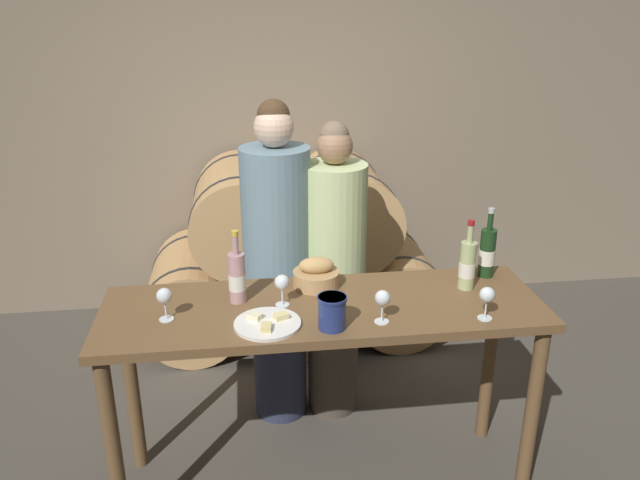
{
  "coord_description": "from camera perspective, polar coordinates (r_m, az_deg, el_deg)",
  "views": [
    {
      "loc": [
        -0.32,
        -2.35,
        2.17
      ],
      "look_at": [
        0.0,
        0.12,
        1.2
      ],
      "focal_mm": 35.0,
      "sensor_mm": 36.0,
      "label": 1
    }
  ],
  "objects": [
    {
      "name": "stone_wall_back",
      "position": [
        4.46,
        -3.31,
        13.87
      ],
      "size": [
        10.0,
        0.12,
        3.2
      ],
      "color": "gray",
      "rests_on": "ground_plane"
    },
    {
      "name": "barrel_stack",
      "position": [
        4.19,
        -2.43,
        -1.68
      ],
      "size": [
        1.97,
        0.88,
        1.2
      ],
      "color": "tan",
      "rests_on": "ground_plane"
    },
    {
      "name": "tasting_table",
      "position": [
        2.73,
        0.33,
        -8.5
      ],
      "size": [
        1.89,
        0.6,
        0.95
      ],
      "color": "brown",
      "rests_on": "ground_plane"
    },
    {
      "name": "person_left",
      "position": [
        3.22,
        -3.91,
        -2.39
      ],
      "size": [
        0.35,
        0.35,
        1.73
      ],
      "color": "#2D334C",
      "rests_on": "ground_plane"
    },
    {
      "name": "person_right",
      "position": [
        3.27,
        1.26,
        -3.06
      ],
      "size": [
        0.33,
        0.33,
        1.62
      ],
      "color": "#4C4238",
      "rests_on": "ground_plane"
    },
    {
      "name": "wine_bottle_red",
      "position": [
        2.99,
        15.04,
        -1.1
      ],
      "size": [
        0.07,
        0.07,
        0.33
      ],
      "color": "#193819",
      "rests_on": "tasting_table"
    },
    {
      "name": "wine_bottle_white",
      "position": [
        2.85,
        13.32,
        -2.22
      ],
      "size": [
        0.07,
        0.07,
        0.32
      ],
      "color": "#ADBC7F",
      "rests_on": "tasting_table"
    },
    {
      "name": "wine_bottle_rose",
      "position": [
        2.67,
        -7.59,
        -3.39
      ],
      "size": [
        0.07,
        0.07,
        0.32
      ],
      "color": "#BC8E93",
      "rests_on": "tasting_table"
    },
    {
      "name": "blue_crock",
      "position": [
        2.46,
        1.11,
        -6.51
      ],
      "size": [
        0.12,
        0.12,
        0.14
      ],
      "color": "navy",
      "rests_on": "tasting_table"
    },
    {
      "name": "bread_basket",
      "position": [
        2.82,
        -0.34,
        -3.23
      ],
      "size": [
        0.21,
        0.21,
        0.14
      ],
      "color": "tan",
      "rests_on": "tasting_table"
    },
    {
      "name": "cheese_plate",
      "position": [
        2.51,
        -4.82,
        -7.6
      ],
      "size": [
        0.27,
        0.27,
        0.04
      ],
      "color": "white",
      "rests_on": "tasting_table"
    },
    {
      "name": "wine_glass_far_left",
      "position": [
        2.58,
        -14.04,
        -5.09
      ],
      "size": [
        0.06,
        0.06,
        0.14
      ],
      "color": "white",
      "rests_on": "tasting_table"
    },
    {
      "name": "wine_glass_left",
      "position": [
        2.63,
        -3.49,
        -3.98
      ],
      "size": [
        0.06,
        0.06,
        0.14
      ],
      "color": "white",
      "rests_on": "tasting_table"
    },
    {
      "name": "wine_glass_center",
      "position": [
        2.5,
        5.74,
        -5.42
      ],
      "size": [
        0.06,
        0.06,
        0.14
      ],
      "color": "white",
      "rests_on": "tasting_table"
    },
    {
      "name": "wine_glass_right",
      "position": [
        2.6,
        15.03,
        -4.97
      ],
      "size": [
        0.06,
        0.06,
        0.14
      ],
      "color": "white",
      "rests_on": "tasting_table"
    }
  ]
}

